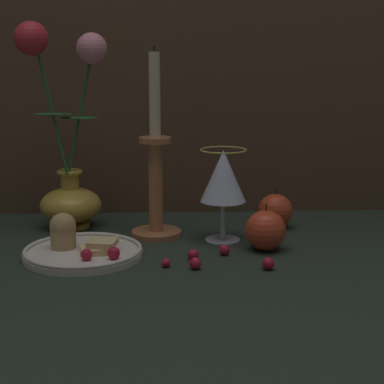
{
  "coord_description": "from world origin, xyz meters",
  "views": [
    {
      "loc": [
        0.03,
        -1.06,
        0.33
      ],
      "look_at": [
        0.07,
        -0.03,
        0.1
      ],
      "focal_mm": 60.0,
      "sensor_mm": 36.0,
      "label": 1
    }
  ],
  "objects_px": {
    "apple_near_glass": "(266,230)",
    "vase": "(67,161)",
    "apple_beside_vase": "(275,211)",
    "candlestick": "(156,177)",
    "plate_with_pastries": "(80,248)",
    "wine_glass": "(223,179)"
  },
  "relations": [
    {
      "from": "apple_near_glass",
      "to": "vase",
      "type": "bearing_deg",
      "value": 156.06
    },
    {
      "from": "vase",
      "to": "apple_beside_vase",
      "type": "relative_size",
      "value": 4.88
    },
    {
      "from": "apple_near_glass",
      "to": "candlestick",
      "type": "bearing_deg",
      "value": 152.9
    },
    {
      "from": "vase",
      "to": "plate_with_pastries",
      "type": "height_order",
      "value": "vase"
    },
    {
      "from": "vase",
      "to": "apple_beside_vase",
      "type": "distance_m",
      "value": 0.4
    },
    {
      "from": "candlestick",
      "to": "apple_near_glass",
      "type": "height_order",
      "value": "candlestick"
    },
    {
      "from": "plate_with_pastries",
      "to": "candlestick",
      "type": "xyz_separation_m",
      "value": [
        0.12,
        0.12,
        0.09
      ]
    },
    {
      "from": "wine_glass",
      "to": "apple_beside_vase",
      "type": "relative_size",
      "value": 2.1
    },
    {
      "from": "vase",
      "to": "wine_glass",
      "type": "xyz_separation_m",
      "value": [
        0.28,
        -0.09,
        -0.02
      ]
    },
    {
      "from": "plate_with_pastries",
      "to": "apple_beside_vase",
      "type": "relative_size",
      "value": 2.49
    },
    {
      "from": "wine_glass",
      "to": "candlestick",
      "type": "xyz_separation_m",
      "value": [
        -0.12,
        0.03,
        -0.0
      ]
    },
    {
      "from": "plate_with_pastries",
      "to": "apple_near_glass",
      "type": "bearing_deg",
      "value": 4.13
    },
    {
      "from": "vase",
      "to": "apple_beside_vase",
      "type": "xyz_separation_m",
      "value": [
        0.39,
        -0.02,
        -0.1
      ]
    },
    {
      "from": "plate_with_pastries",
      "to": "wine_glass",
      "type": "xyz_separation_m",
      "value": [
        0.24,
        0.08,
        0.1
      ]
    },
    {
      "from": "plate_with_pastries",
      "to": "apple_near_glass",
      "type": "xyz_separation_m",
      "value": [
        0.31,
        0.02,
        0.02
      ]
    },
    {
      "from": "wine_glass",
      "to": "candlestick",
      "type": "distance_m",
      "value": 0.12
    },
    {
      "from": "vase",
      "to": "wine_glass",
      "type": "distance_m",
      "value": 0.3
    },
    {
      "from": "plate_with_pastries",
      "to": "apple_beside_vase",
      "type": "distance_m",
      "value": 0.38
    },
    {
      "from": "vase",
      "to": "wine_glass",
      "type": "bearing_deg",
      "value": -18.27
    },
    {
      "from": "candlestick",
      "to": "apple_beside_vase",
      "type": "height_order",
      "value": "candlestick"
    },
    {
      "from": "apple_beside_vase",
      "to": "apple_near_glass",
      "type": "relative_size",
      "value": 0.97
    },
    {
      "from": "apple_near_glass",
      "to": "apple_beside_vase",
      "type": "bearing_deg",
      "value": 73.79
    }
  ]
}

